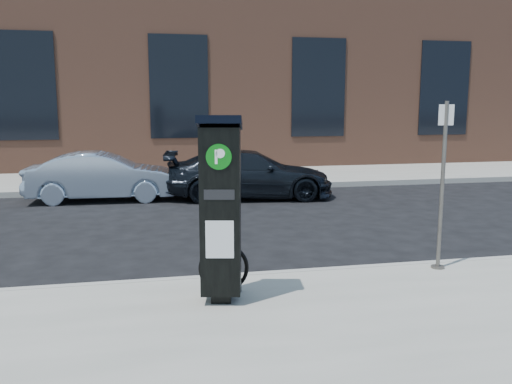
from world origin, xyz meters
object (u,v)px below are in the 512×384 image
object	(u,v)px
bike_rack	(224,268)
car_dark	(249,174)
sign_pole	(442,187)
parking_kiosk	(221,208)
car_silver	(103,177)

from	to	relation	value
bike_rack	car_dark	world-z (taller)	car_dark
sign_pole	bike_rack	bearing A→B (deg)	-163.18
sign_pole	bike_rack	distance (m)	3.25
parking_kiosk	sign_pole	bearing A→B (deg)	23.53
parking_kiosk	bike_rack	distance (m)	0.87
sign_pole	car_silver	bearing A→B (deg)	134.61
sign_pole	car_dark	size ratio (longest dim) A/B	0.54
parking_kiosk	bike_rack	world-z (taller)	parking_kiosk
car_silver	car_dark	bearing A→B (deg)	-93.86
parking_kiosk	car_dark	size ratio (longest dim) A/B	0.51
sign_pole	car_dark	distance (m)	7.17
bike_rack	car_silver	bearing A→B (deg)	109.61
parking_kiosk	car_silver	distance (m)	8.29
bike_rack	car_dark	distance (m)	7.58
parking_kiosk	car_dark	distance (m)	7.90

